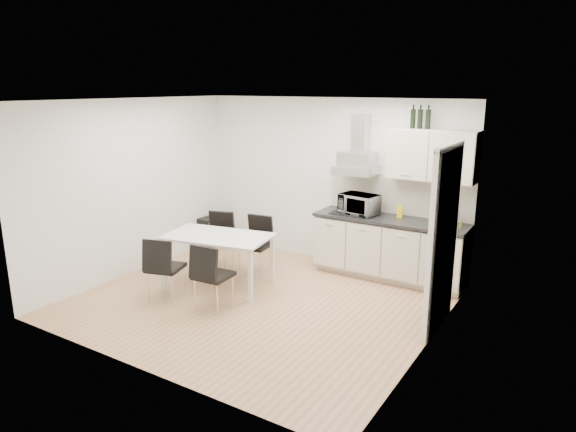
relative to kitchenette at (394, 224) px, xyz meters
The scene contains 15 objects.
ground 2.26m from the kitchenette, 124.42° to the right, with size 4.50×4.50×0.00m, color tan.
wall_back 1.31m from the kitchenette, 167.42° to the left, with size 4.50×0.10×2.60m, color white.
wall_front 3.95m from the kitchenette, 107.65° to the right, with size 4.50×0.10×2.60m, color white.
wall_left 3.88m from the kitchenette, 153.23° to the right, with size 0.10×4.00×2.60m, color white.
wall_right 2.09m from the kitchenette, 58.54° to the right, with size 0.10×4.00×2.60m, color white.
ceiling 2.75m from the kitchenette, 124.42° to the right, with size 4.50×4.50×0.00m, color white.
doorway 1.58m from the kitchenette, 49.23° to the right, with size 0.08×1.04×2.10m, color white.
kitchenette is the anchor object (origin of this frame).
dining_table 2.54m from the kitchenette, 141.30° to the right, with size 1.57×1.08×0.75m.
chair_far_left 2.67m from the kitchenette, 156.59° to the right, with size 0.44×0.50×0.88m, color black, non-canonical shape.
chair_far_right 2.07m from the kitchenette, 153.04° to the right, with size 0.44×0.50×0.88m, color black, non-canonical shape.
chair_near_left 3.26m from the kitchenette, 134.06° to the right, with size 0.44×0.50×0.88m, color black, non-canonical shape.
chair_near_right 2.72m from the kitchenette, 124.61° to the right, with size 0.44×0.50×0.88m, color black, non-canonical shape.
guitar_amp 3.34m from the kitchenette, behind, with size 0.30×0.64×0.52m.
floor_speaker 2.59m from the kitchenette, behind, with size 0.16×0.14×0.27m, color black.
Camera 1 is at (3.66, -5.15, 2.78)m, focal length 32.00 mm.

